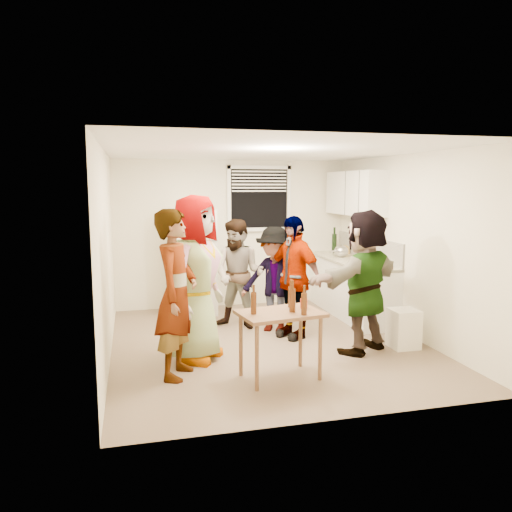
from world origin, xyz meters
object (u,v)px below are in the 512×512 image
object	(u,v)px
red_cup	(304,308)
guest_back_right	(274,331)
blue_cup	(360,267)
beer_bottle_table	(292,312)
trash_bin	(404,328)
guest_black	(292,337)
guest_orange	(362,351)
serving_table	(280,378)
wine_bottle	(334,253)
guest_back_left	(239,328)
refrigerator	(193,261)
guest_stripe	(178,376)
kettle	(341,257)
beer_bottle_counter	(361,265)
guest_grey	(197,359)

from	to	relation	value
red_cup	guest_back_right	xyz separation A→B (m)	(0.15, 1.65, -0.73)
blue_cup	beer_bottle_table	xyz separation A→B (m)	(-1.57, -1.64, -0.17)
trash_bin	guest_black	xyz separation A→B (m)	(-1.24, 0.78, -0.25)
blue_cup	guest_orange	bearing A→B (deg)	-112.86
trash_bin	serving_table	size ratio (longest dim) A/B	0.57
wine_bottle	guest_back_right	size ratio (longest dim) A/B	0.22
guest_back_right	trash_bin	bearing A→B (deg)	-6.82
red_cup	guest_back_left	bearing A→B (deg)	99.25
red_cup	guest_back_right	bearing A→B (deg)	84.94
refrigerator	guest_black	distance (m)	2.21
refrigerator	beer_bottle_table	world-z (taller)	refrigerator
blue_cup	red_cup	world-z (taller)	blue_cup
refrigerator	serving_table	bearing A→B (deg)	-79.62
wine_bottle	guest_orange	xyz separation A→B (m)	(-0.67, -2.54, -0.90)
guest_stripe	guest_black	world-z (taller)	guest_stripe
refrigerator	wine_bottle	bearing A→B (deg)	1.99
wine_bottle	red_cup	distance (m)	3.49
beer_bottle_table	guest_back_right	bearing A→B (deg)	79.90
wine_bottle	trash_bin	bearing A→B (deg)	-92.25
kettle	wine_bottle	world-z (taller)	wine_bottle
trash_bin	guest_orange	xyz separation A→B (m)	(-0.57, 0.00, -0.25)
kettle	blue_cup	distance (m)	1.01
wine_bottle	guest_stripe	bearing A→B (deg)	-136.85
refrigerator	guest_back_right	distance (m)	1.87
kettle	red_cup	xyz separation A→B (m)	(-1.55, -2.54, -0.17)
refrigerator	blue_cup	xyz separation A→B (m)	(2.26, -1.45, 0.05)
beer_bottle_counter	serving_table	distance (m)	2.68
guest_orange	serving_table	bearing A→B (deg)	-3.98
serving_table	guest_back_right	distance (m)	1.78
beer_bottle_counter	blue_cup	size ratio (longest dim) A/B	2.24
kettle	guest_back_right	xyz separation A→B (m)	(-1.40, -0.89, -0.90)
guest_orange	guest_back_right	bearing A→B (deg)	-82.68
blue_cup	red_cup	distance (m)	2.09
serving_table	beer_bottle_table	distance (m)	0.75
kettle	trash_bin	size ratio (longest dim) A/B	0.52
kettle	trash_bin	distance (m)	2.11
serving_table	red_cup	bearing A→B (deg)	14.44
serving_table	guest_stripe	bearing A→B (deg)	162.97
kettle	guest_orange	xyz separation A→B (m)	(-0.57, -2.01, -0.90)
blue_cup	guest_grey	distance (m)	2.77
blue_cup	beer_bottle_table	size ratio (longest dim) A/B	0.43
blue_cup	trash_bin	distance (m)	1.21
guest_grey	trash_bin	bearing A→B (deg)	-61.51
wine_bottle	trash_bin	world-z (taller)	wine_bottle
trash_bin	guest_orange	size ratio (longest dim) A/B	0.28
refrigerator	blue_cup	size ratio (longest dim) A/B	15.60
guest_grey	guest_back_right	size ratio (longest dim) A/B	1.31
guest_stripe	beer_bottle_table	bearing A→B (deg)	-83.78
beer_bottle_table	guest_orange	size ratio (longest dim) A/B	0.14
kettle	wine_bottle	bearing A→B (deg)	77.86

